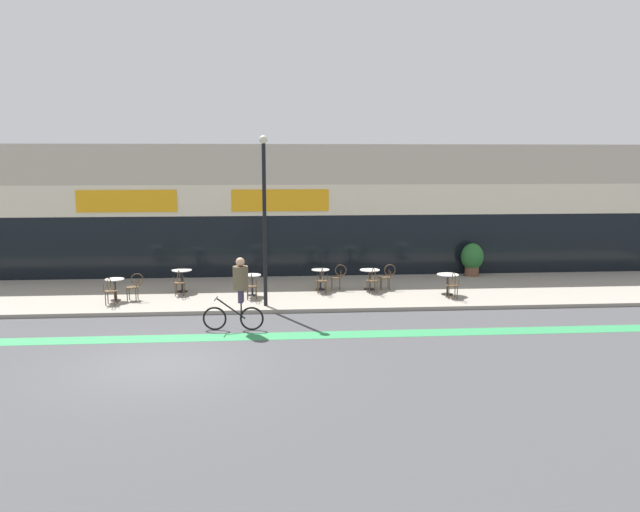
% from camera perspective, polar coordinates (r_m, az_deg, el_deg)
% --- Properties ---
extents(ground_plane, '(120.00, 120.00, 0.00)m').
position_cam_1_polar(ground_plane, '(15.22, -14.13, -9.47)').
color(ground_plane, '#424244').
extents(sidewalk_slab, '(40.00, 5.50, 0.12)m').
position_cam_1_polar(sidewalk_slab, '(22.14, -11.04, -3.42)').
color(sidewalk_slab, gray).
rests_on(sidewalk_slab, ground).
extents(storefront_facade, '(40.00, 4.06, 5.27)m').
position_cam_1_polar(storefront_facade, '(26.41, -10.06, 4.22)').
color(storefront_facade, '#B2A899').
rests_on(storefront_facade, ground).
extents(bike_lane_stripe, '(36.00, 0.70, 0.01)m').
position_cam_1_polar(bike_lane_stripe, '(17.13, -13.01, -7.34)').
color(bike_lane_stripe, '#2D844C').
rests_on(bike_lane_stripe, ground).
extents(bistro_table_0, '(0.61, 0.61, 0.72)m').
position_cam_1_polar(bistro_table_0, '(21.43, -18.24, -2.57)').
color(bistro_table_0, black).
rests_on(bistro_table_0, sidewalk_slab).
extents(bistro_table_1, '(0.68, 0.68, 0.78)m').
position_cam_1_polar(bistro_table_1, '(22.20, -12.51, -1.82)').
color(bistro_table_1, black).
rests_on(bistro_table_1, sidewalk_slab).
extents(bistro_table_2, '(0.60, 0.60, 0.72)m').
position_cam_1_polar(bistro_table_2, '(21.24, -6.22, -2.28)').
color(bistro_table_2, black).
rests_on(bistro_table_2, sidewalk_slab).
extents(bistro_table_3, '(0.63, 0.63, 0.73)m').
position_cam_1_polar(bistro_table_3, '(22.02, 0.04, -1.79)').
color(bistro_table_3, black).
rests_on(bistro_table_3, sidewalk_slab).
extents(bistro_table_4, '(0.71, 0.71, 0.72)m').
position_cam_1_polar(bistro_table_4, '(22.12, 4.56, -1.77)').
color(bistro_table_4, black).
rests_on(bistro_table_4, sidewalk_slab).
extents(bistro_table_5, '(0.74, 0.74, 0.71)m').
position_cam_1_polar(bistro_table_5, '(21.69, 11.59, -2.16)').
color(bistro_table_5, black).
rests_on(bistro_table_5, sidewalk_slab).
extents(cafe_chair_0_near, '(0.40, 0.58, 0.90)m').
position_cam_1_polar(cafe_chair_0_near, '(20.84, -18.65, -2.88)').
color(cafe_chair_0_near, '#4C3823').
rests_on(cafe_chair_0_near, sidewalk_slab).
extents(cafe_chair_0_side, '(0.58, 0.41, 0.90)m').
position_cam_1_polar(cafe_chair_0_side, '(21.29, -16.60, -2.54)').
color(cafe_chair_0_side, '#4C3823').
rests_on(cafe_chair_0_side, sidewalk_slab).
extents(cafe_chair_1_near, '(0.41, 0.58, 0.90)m').
position_cam_1_polar(cafe_chair_1_near, '(21.60, -12.74, -2.22)').
color(cafe_chair_1_near, '#4C3823').
rests_on(cafe_chair_1_near, sidewalk_slab).
extents(cafe_chair_2_near, '(0.41, 0.58, 0.90)m').
position_cam_1_polar(cafe_chair_2_near, '(20.62, -6.27, -2.58)').
color(cafe_chair_2_near, '#4C3823').
rests_on(cafe_chair_2_near, sidewalk_slab).
extents(cafe_chair_3_near, '(0.42, 0.59, 0.90)m').
position_cam_1_polar(cafe_chair_3_near, '(21.41, 0.19, -2.10)').
color(cafe_chair_3_near, '#4C3823').
rests_on(cafe_chair_3_near, sidewalk_slab).
extents(cafe_chair_3_side, '(0.60, 0.45, 0.90)m').
position_cam_1_polar(cafe_chair_3_side, '(22.07, 1.66, -1.77)').
color(cafe_chair_3_side, '#4C3823').
rests_on(cafe_chair_3_side, sidewalk_slab).
extents(cafe_chair_4_near, '(0.45, 0.60, 0.90)m').
position_cam_1_polar(cafe_chair_4_near, '(21.51, 4.85, -2.08)').
color(cafe_chair_4_near, '#4C3823').
rests_on(cafe_chair_4_near, sidewalk_slab).
extents(cafe_chair_4_side, '(0.58, 0.41, 0.90)m').
position_cam_1_polar(cafe_chair_4_side, '(22.22, 6.16, -1.74)').
color(cafe_chair_4_side, '#4C3823').
rests_on(cafe_chair_4_side, sidewalk_slab).
extents(cafe_chair_5_near, '(0.41, 0.58, 0.90)m').
position_cam_1_polar(cafe_chair_5_near, '(21.10, 12.06, -2.46)').
color(cafe_chair_5_near, '#4C3823').
rests_on(cafe_chair_5_near, sidewalk_slab).
extents(planter_pot, '(0.88, 0.88, 1.29)m').
position_cam_1_polar(planter_pot, '(25.37, 13.75, -0.21)').
color(planter_pot, brown).
rests_on(planter_pot, sidewalk_slab).
extents(lamp_post, '(0.26, 0.26, 5.30)m').
position_cam_1_polar(lamp_post, '(19.38, -5.11, 4.28)').
color(lamp_post, black).
rests_on(lamp_post, sidewalk_slab).
extents(cyclist_0, '(1.70, 0.53, 2.05)m').
position_cam_1_polar(cyclist_0, '(17.32, -7.45, -2.97)').
color(cyclist_0, black).
rests_on(cyclist_0, ground).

